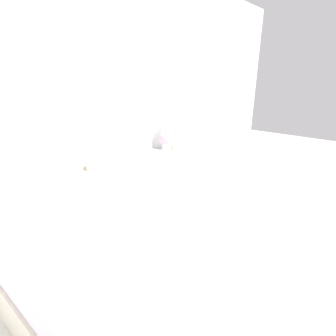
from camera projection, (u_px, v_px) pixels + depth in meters
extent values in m
plane|color=silver|center=(84.00, 230.00, 2.69)|extent=(12.00, 12.00, 0.00)
cube|color=white|center=(64.00, 99.00, 2.30)|extent=(8.00, 0.06, 2.60)
cube|color=beige|center=(163.00, 261.00, 1.96)|extent=(1.89, 2.17, 0.37)
cube|color=white|center=(163.00, 228.00, 1.87)|extent=(1.85, 2.13, 0.21)
cube|color=beige|center=(80.00, 184.00, 2.50)|extent=(1.93, 0.05, 1.03)
cube|color=white|center=(41.00, 194.00, 2.00)|extent=(0.79, 0.36, 0.14)
cube|color=white|center=(131.00, 164.00, 2.64)|extent=(0.79, 0.36, 0.14)
cube|color=white|center=(177.00, 174.00, 3.36)|extent=(0.45, 0.37, 0.61)
sphere|color=#B2AD93|center=(189.00, 164.00, 3.18)|extent=(0.02, 0.02, 0.02)
cylinder|color=beige|center=(175.00, 146.00, 3.31)|extent=(0.11, 0.11, 0.07)
cylinder|color=#B7B29E|center=(175.00, 137.00, 3.27)|extent=(0.02, 0.02, 0.17)
cylinder|color=silver|center=(175.00, 123.00, 3.21)|extent=(0.17, 0.17, 0.17)
cylinder|color=white|center=(166.00, 148.00, 3.17)|extent=(0.08, 0.08, 0.12)
sphere|color=#EFB2C6|center=(166.00, 138.00, 3.13)|extent=(0.16, 0.16, 0.16)
sphere|color=#609356|center=(168.00, 141.00, 3.17)|extent=(0.07, 0.07, 0.07)
cylinder|color=white|center=(177.00, 154.00, 3.12)|extent=(0.10, 0.10, 0.01)
cylinder|color=white|center=(177.00, 151.00, 3.11)|extent=(0.06, 0.06, 0.06)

